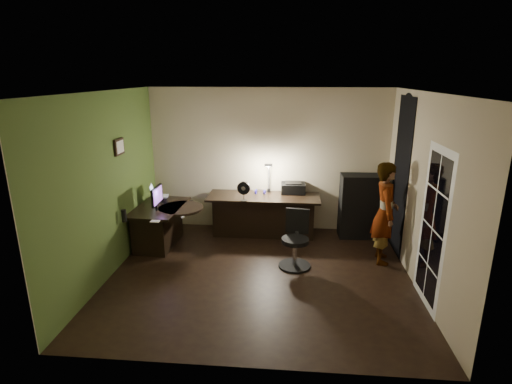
# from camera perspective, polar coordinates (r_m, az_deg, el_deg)

# --- Properties ---
(floor) EXTENTS (4.50, 4.00, 0.01)m
(floor) POSITION_cam_1_polar(r_m,az_deg,el_deg) (6.18, 0.54, -11.80)
(floor) COLOR black
(floor) RESTS_ON ground
(ceiling) EXTENTS (4.50, 4.00, 0.01)m
(ceiling) POSITION_cam_1_polar(r_m,az_deg,el_deg) (5.45, 0.62, 14.18)
(ceiling) COLOR silver
(ceiling) RESTS_ON floor
(wall_back) EXTENTS (4.50, 0.01, 2.70)m
(wall_back) POSITION_cam_1_polar(r_m,az_deg,el_deg) (7.61, 1.76, 4.53)
(wall_back) COLOR tan
(wall_back) RESTS_ON floor
(wall_front) EXTENTS (4.50, 0.01, 2.70)m
(wall_front) POSITION_cam_1_polar(r_m,az_deg,el_deg) (3.79, -1.82, -8.05)
(wall_front) COLOR tan
(wall_front) RESTS_ON floor
(wall_left) EXTENTS (0.01, 4.00, 2.70)m
(wall_left) POSITION_cam_1_polar(r_m,az_deg,el_deg) (6.25, -20.49, 0.84)
(wall_left) COLOR tan
(wall_left) RESTS_ON floor
(wall_right) EXTENTS (0.01, 4.00, 2.70)m
(wall_right) POSITION_cam_1_polar(r_m,az_deg,el_deg) (5.94, 22.81, -0.20)
(wall_right) COLOR tan
(wall_right) RESTS_ON floor
(green_wall_overlay) EXTENTS (0.00, 4.00, 2.70)m
(green_wall_overlay) POSITION_cam_1_polar(r_m,az_deg,el_deg) (6.25, -20.37, 0.84)
(green_wall_overlay) COLOR #445D25
(green_wall_overlay) RESTS_ON floor
(arched_doorway) EXTENTS (0.01, 0.90, 2.60)m
(arched_doorway) POSITION_cam_1_polar(r_m,az_deg,el_deg) (7.01, 19.93, 2.09)
(arched_doorway) COLOR black
(arched_doorway) RESTS_ON floor
(french_door) EXTENTS (0.02, 0.92, 2.10)m
(french_door) POSITION_cam_1_polar(r_m,az_deg,el_deg) (5.53, 23.93, -4.81)
(french_door) COLOR white
(french_door) RESTS_ON floor
(framed_picture) EXTENTS (0.04, 0.30, 0.25)m
(framed_picture) POSITION_cam_1_polar(r_m,az_deg,el_deg) (6.53, -19.00, 6.13)
(framed_picture) COLOR black
(framed_picture) RESTS_ON wall_left
(desk_left) EXTENTS (0.82, 1.28, 0.72)m
(desk_left) POSITION_cam_1_polar(r_m,az_deg,el_deg) (7.24, -13.47, -4.73)
(desk_left) COLOR black
(desk_left) RESTS_ON floor
(desk_right) EXTENTS (2.07, 0.74, 0.77)m
(desk_right) POSITION_cam_1_polar(r_m,az_deg,el_deg) (7.46, 1.07, -3.41)
(desk_right) COLOR black
(desk_right) RESTS_ON floor
(cabinet) EXTENTS (0.80, 0.42, 1.19)m
(cabinet) POSITION_cam_1_polar(r_m,az_deg,el_deg) (7.59, 14.84, -1.97)
(cabinet) COLOR black
(cabinet) RESTS_ON floor
(laptop_stand) EXTENTS (0.30, 0.27, 0.11)m
(laptop_stand) POSITION_cam_1_polar(r_m,az_deg,el_deg) (7.37, -13.51, -1.08)
(laptop_stand) COLOR silver
(laptop_stand) RESTS_ON desk_left
(laptop) EXTENTS (0.36, 0.35, 0.21)m
(laptop) POSITION_cam_1_polar(r_m,az_deg,el_deg) (7.32, -13.60, 0.16)
(laptop) COLOR silver
(laptop) RESTS_ON laptop_stand
(monitor) EXTENTS (0.10, 0.47, 0.31)m
(monitor) POSITION_cam_1_polar(r_m,az_deg,el_deg) (6.90, -14.08, -1.45)
(monitor) COLOR black
(monitor) RESTS_ON desk_left
(mouse) EXTENTS (0.07, 0.10, 0.03)m
(mouse) POSITION_cam_1_polar(r_m,az_deg,el_deg) (6.52, -10.40, -3.57)
(mouse) COLOR silver
(mouse) RESTS_ON desk_left
(phone) EXTENTS (0.09, 0.13, 0.01)m
(phone) POSITION_cam_1_polar(r_m,az_deg,el_deg) (7.36, -9.35, -1.27)
(phone) COLOR black
(phone) RESTS_ON desk_left
(pen) EXTENTS (0.07, 0.14, 0.01)m
(pen) POSITION_cam_1_polar(r_m,az_deg,el_deg) (7.09, -10.51, -2.01)
(pen) COLOR black
(pen) RESTS_ON desk_left
(speaker) EXTENTS (0.08, 0.08, 0.20)m
(speaker) POSITION_cam_1_polar(r_m,az_deg,el_deg) (6.57, -18.34, -3.23)
(speaker) COLOR black
(speaker) RESTS_ON desk_left
(notepad) EXTENTS (0.15, 0.21, 0.01)m
(notepad) POSITION_cam_1_polar(r_m,az_deg,el_deg) (6.51, -14.09, -3.93)
(notepad) COLOR silver
(notepad) RESTS_ON desk_left
(desk_fan) EXTENTS (0.24, 0.15, 0.35)m
(desk_fan) POSITION_cam_1_polar(r_m,az_deg,el_deg) (6.96, -1.75, 0.11)
(desk_fan) COLOR black
(desk_fan) RESTS_ON desk_right
(headphones) EXTENTS (0.22, 0.14, 0.10)m
(headphones) POSITION_cam_1_polar(r_m,az_deg,el_deg) (7.41, 0.61, 0.09)
(headphones) COLOR #281CA0
(headphones) RESTS_ON desk_right
(printer) EXTENTS (0.46, 0.36, 0.20)m
(printer) POSITION_cam_1_polar(r_m,az_deg,el_deg) (7.52, 5.33, 0.66)
(printer) COLOR black
(printer) RESTS_ON desk_right
(desk_lamp) EXTENTS (0.16, 0.28, 0.61)m
(desk_lamp) POSITION_cam_1_polar(r_m,az_deg,el_deg) (7.49, 1.87, 2.29)
(desk_lamp) COLOR black
(desk_lamp) RESTS_ON desk_right
(office_chair) EXTENTS (0.57, 0.57, 0.90)m
(office_chair) POSITION_cam_1_polar(r_m,az_deg,el_deg) (6.26, 5.62, -6.87)
(office_chair) COLOR black
(office_chair) RESTS_ON floor
(person) EXTENTS (0.43, 0.61, 1.64)m
(person) POSITION_cam_1_polar(r_m,az_deg,el_deg) (6.62, 17.95, -2.88)
(person) COLOR #D8A88C
(person) RESTS_ON floor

